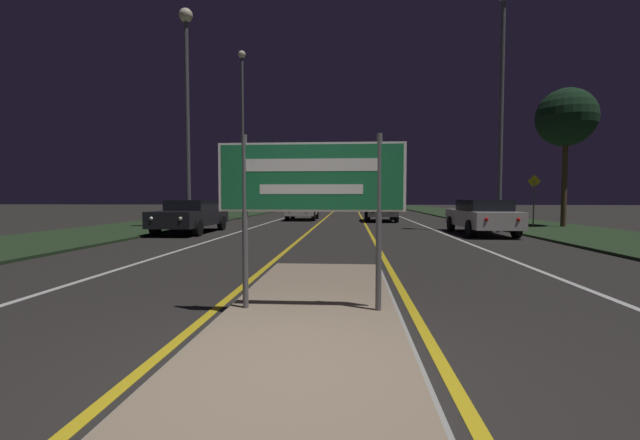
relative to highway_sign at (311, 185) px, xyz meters
The scene contains 20 objects.
ground_plane 2.46m from the highway_sign, 90.00° to the right, with size 160.00×160.00×0.00m, color #282623.
median_island 1.56m from the highway_sign, 90.00° to the left, with size 2.17×7.15×0.10m.
verge_left 20.53m from the highway_sign, 117.65° to the left, with size 5.00×100.00×0.08m.
verge_right 20.53m from the highway_sign, 62.35° to the left, with size 5.00×100.00×0.08m.
centre_line_yellow_left 23.23m from the highway_sign, 93.15° to the left, with size 0.12×70.00×0.01m.
centre_line_yellow_right 23.23m from the highway_sign, 86.85° to the left, with size 0.12×70.00×0.01m.
lane_line_white_left 23.57m from the highway_sign, 100.29° to the left, with size 0.12×70.00×0.01m.
lane_line_white_right 23.57m from the highway_sign, 79.71° to the left, with size 0.12×70.00×0.01m.
edge_line_white_left 24.28m from the highway_sign, 107.29° to the left, with size 0.10×70.00×0.01m.
edge_line_white_right 24.28m from the highway_sign, 72.71° to the left, with size 0.10×70.00×0.01m.
highway_sign is the anchor object (origin of this frame).
streetlight_left_near 15.56m from the highway_sign, 116.59° to the left, with size 0.59×0.59×9.56m.
streetlight_left_far 24.19m from the highway_sign, 106.20° to the left, with size 0.48×0.48×10.96m.
streetlight_right_near 15.58m from the highway_sign, 63.16° to the left, with size 0.62×0.62×10.02m.
car_receding_0 13.31m from the highway_sign, 65.05° to the left, with size 1.84×4.84×1.36m.
car_receding_1 21.18m from the highway_sign, 83.74° to the left, with size 1.84×4.36×1.54m.
car_approaching_0 13.43m from the highway_sign, 116.73° to the left, with size 1.85×4.83×1.34m.
car_approaching_1 22.47m from the highway_sign, 96.65° to the left, with size 1.85×4.23×1.43m.
warning_sign 17.91m from the highway_sign, 59.83° to the left, with size 0.60×0.06×2.42m.
roadside_palm_right 19.27m from the highway_sign, 56.37° to the left, with size 2.68×2.68×6.44m.
Camera 1 is at (0.47, -3.23, 1.45)m, focal length 24.00 mm.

